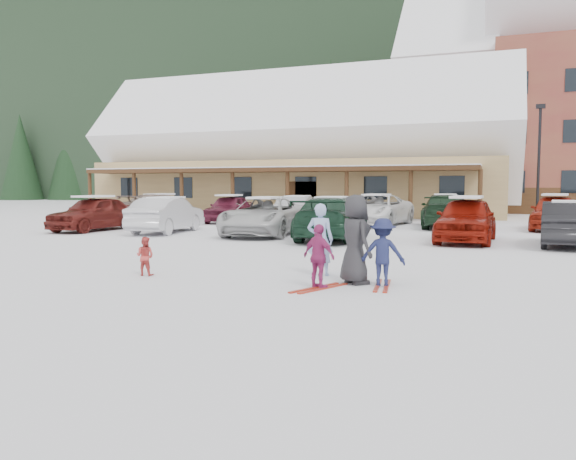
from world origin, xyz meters
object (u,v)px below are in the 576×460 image
at_px(parked_car_1, 167,215).
at_px(parked_car_12, 555,212).
at_px(parked_car_10, 376,210).
at_px(day_lodge, 299,158).
at_px(parked_car_2, 264,216).
at_px(parked_car_9, 298,210).
at_px(child_navy, 383,252).
at_px(parked_car_0, 94,213).
at_px(bystander_dark, 355,239).
at_px(parked_car_5, 568,224).
at_px(parked_car_11, 445,211).
at_px(parked_car_7, 160,207).
at_px(parked_car_3, 332,218).
at_px(toddler_red, 145,256).
at_px(parked_car_4, 466,219).
at_px(lamp_post, 539,155).
at_px(adult_skier, 320,239).
at_px(child_magenta, 319,257).
at_px(parked_car_8, 229,209).

xyz_separation_m(parked_car_1, parked_car_12, (15.19, 7.06, 0.05)).
bearing_deg(parked_car_10, day_lodge, 132.78).
height_order(parked_car_2, parked_car_9, parked_car_2).
bearing_deg(parked_car_12, child_navy, -97.46).
height_order(child_navy, parked_car_0, parked_car_0).
xyz_separation_m(bystander_dark, parked_car_0, (-13.78, 8.90, -0.14)).
bearing_deg(parked_car_5, parked_car_11, -52.24).
relative_size(parked_car_7, parked_car_11, 0.96).
distance_m(parked_car_7, parked_car_10, 12.26).
bearing_deg(parked_car_11, parked_car_3, 59.66).
height_order(day_lodge, parked_car_12, day_lodge).
bearing_deg(parked_car_1, bystander_dark, 131.56).
height_order(child_navy, parked_car_2, parked_car_2).
relative_size(parked_car_2, parked_car_12, 1.16).
bearing_deg(parked_car_12, parked_car_1, -147.52).
bearing_deg(toddler_red, parked_car_10, -100.00).
height_order(toddler_red, parked_car_9, parked_car_9).
relative_size(parked_car_3, parked_car_12, 1.15).
height_order(bystander_dark, parked_car_12, bystander_dark).
height_order(day_lodge, parked_car_4, day_lodge).
height_order(lamp_post, parked_car_2, lamp_post).
relative_size(toddler_red, parked_car_7, 0.17).
bearing_deg(adult_skier, parked_car_4, -112.92).
xyz_separation_m(parked_car_2, parked_car_11, (6.30, 6.54, 0.03)).
xyz_separation_m(lamp_post, adult_skier, (-5.66, -23.27, -2.87)).
bearing_deg(parked_car_5, parked_car_0, 5.50).
xyz_separation_m(parked_car_1, parked_car_4, (11.85, 0.37, 0.05)).
relative_size(parked_car_1, parked_car_2, 0.83).
relative_size(adult_skier, parked_car_3, 0.30).
distance_m(parked_car_2, parked_car_9, 7.00).
bearing_deg(parked_car_3, bystander_dark, 102.74).
distance_m(child_magenta, parked_car_9, 18.36).
xyz_separation_m(parked_car_0, parked_car_8, (3.03, 6.98, -0.02)).
xyz_separation_m(lamp_post, parked_car_2, (-10.68, -14.58, -2.92)).
bearing_deg(bystander_dark, child_magenta, 103.62).
bearing_deg(child_navy, parked_car_1, -47.91).
distance_m(toddler_red, parked_car_5, 13.53).
bearing_deg(parked_car_4, parked_car_7, 160.80).
relative_size(parked_car_7, parked_car_9, 1.19).
height_order(parked_car_0, parked_car_3, parked_car_3).
relative_size(adult_skier, parked_car_7, 0.31).
bearing_deg(parked_car_9, parked_car_7, -3.74).
distance_m(bystander_dark, parked_car_8, 19.17).
xyz_separation_m(parked_car_4, parked_car_11, (-1.29, 6.50, -0.02)).
bearing_deg(parked_car_5, parked_car_8, -18.72).
xyz_separation_m(day_lodge, parked_car_9, (3.84, -11.02, -3.24)).
height_order(parked_car_4, parked_car_5, parked_car_4).
bearing_deg(parked_car_7, parked_car_9, -174.35).
bearing_deg(lamp_post, bystander_dark, -101.05).
height_order(child_magenta, parked_car_5, parked_car_5).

